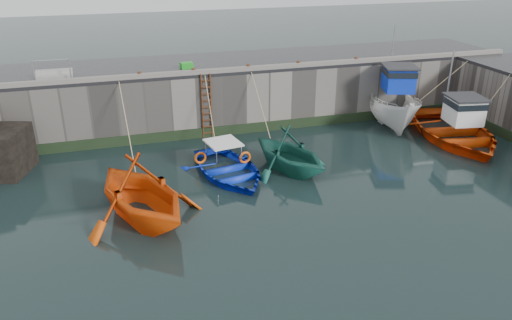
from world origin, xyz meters
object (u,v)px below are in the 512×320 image
object	(u,v)px
boat_far_white	(393,106)
boat_near_white	(143,219)
bollard_c	(248,67)
boat_near_blue	(229,175)
bollard_b	(193,71)
ladder	(207,107)
bollard_a	(140,75)
boat_near_blacktrim	(289,170)
bollard_d	(298,64)
boat_far_orange	(454,131)
bollard_e	(356,60)
fish_crate	(187,65)

from	to	relation	value
boat_far_white	boat_near_white	bearing A→B (deg)	-137.42
bollard_c	boat_near_blue	bearing A→B (deg)	-114.90
boat_far_white	bollard_b	bearing A→B (deg)	-168.65
ladder	bollard_a	distance (m)	3.47
ladder	boat_near_blacktrim	distance (m)	5.61
boat_far_white	boat_near_blue	bearing A→B (deg)	-141.65
bollard_a	bollard_b	distance (m)	2.50
bollard_b	ladder	bearing A→B (deg)	-33.86
boat_near_blue	bollard_d	distance (m)	7.62
boat_near_blue	bollard_c	distance (m)	6.29
boat_far_white	bollard_a	world-z (taller)	boat_far_white
boat_far_orange	bollard_d	size ratio (longest dim) A/B	26.91
bollard_a	bollard_e	world-z (taller)	same
fish_crate	boat_near_blue	bearing A→B (deg)	-94.89
fish_crate	bollard_d	bearing A→B (deg)	-22.68
bollard_b	fish_crate	bearing A→B (deg)	96.48
boat_near_white	bollard_a	size ratio (longest dim) A/B	18.17
boat_far_white	bollard_d	world-z (taller)	boat_far_white
boat_near_blue	bollard_c	xyz separation A→B (m)	(2.26, 4.86, 3.30)
bollard_a	fish_crate	bearing A→B (deg)	26.64
bollard_c	fish_crate	bearing A→B (deg)	157.29
bollard_b	bollard_c	size ratio (longest dim) A/B	1.00
boat_far_orange	bollard_e	xyz separation A→B (m)	(-3.49, 4.03, 2.85)
boat_far_orange	bollard_b	size ratio (longest dim) A/B	26.91
boat_near_blacktrim	bollard_a	distance (m)	8.20
ladder	boat_far_white	size ratio (longest dim) A/B	0.50
boat_far_orange	bollard_c	world-z (taller)	boat_far_orange
boat_near_white	boat_near_blacktrim	bearing A→B (deg)	-2.43
boat_near_white	bollard_e	size ratio (longest dim) A/B	18.17
boat_far_orange	fish_crate	bearing A→B (deg)	166.90
boat_near_blue	boat_far_white	world-z (taller)	boat_far_white
boat_near_blue	bollard_d	world-z (taller)	bollard_d
bollard_a	bollard_b	size ratio (longest dim) A/B	1.00
boat_near_blacktrim	bollard_b	world-z (taller)	bollard_b
boat_near_blue	boat_near_blacktrim	distance (m)	2.58
boat_far_white	bollard_a	xyz separation A→B (m)	(-12.79, 1.08, 2.31)
bollard_a	boat_far_white	bearing A→B (deg)	-4.84
boat_near_white	bollard_e	distance (m)	14.34
bollard_a	bollard_b	world-z (taller)	same
boat_near_blacktrim	boat_far_orange	size ratio (longest dim) A/B	0.56
bollard_a	bollard_d	size ratio (longest dim) A/B	1.00
boat_far_white	boat_far_orange	bearing A→B (deg)	-42.57
boat_far_white	boat_near_blacktrim	bearing A→B (deg)	-133.81
boat_far_white	bollard_d	size ratio (longest dim) A/B	22.78
boat_far_orange	bollard_e	bearing A→B (deg)	141.09
bollard_b	boat_far_orange	bearing A→B (deg)	-18.57
boat_near_blacktrim	bollard_e	xyz separation A→B (m)	(5.49, 5.09, 3.30)
fish_crate	bollard_a	distance (m)	2.65
boat_near_white	boat_far_white	distance (m)	15.03
boat_near_blue	bollard_e	size ratio (longest dim) A/B	17.09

